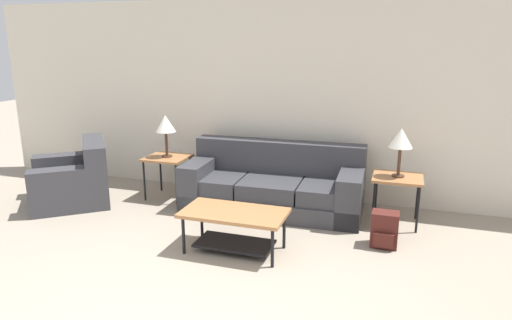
{
  "coord_description": "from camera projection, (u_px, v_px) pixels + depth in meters",
  "views": [
    {
      "loc": [
        1.47,
        -2.19,
        2.06
      ],
      "look_at": [
        -0.02,
        2.38,
        0.8
      ],
      "focal_mm": 32.0,
      "sensor_mm": 36.0,
      "label": 1
    }
  ],
  "objects": [
    {
      "name": "coffee_table",
      "position": [
        234.0,
        222.0,
        4.54
      ],
      "size": [
        1.04,
        0.55,
        0.43
      ],
      "color": "#A87042",
      "rests_on": "ground_plane"
    },
    {
      "name": "side_table_left",
      "position": [
        167.0,
        161.0,
        6.08
      ],
      "size": [
        0.55,
        0.51,
        0.57
      ],
      "color": "#A87042",
      "rests_on": "ground_plane"
    },
    {
      "name": "wall_back",
      "position": [
        288.0,
        100.0,
        6.0
      ],
      "size": [
        9.06,
        0.06,
        2.6
      ],
      "color": "silver",
      "rests_on": "ground_plane"
    },
    {
      "name": "backpack",
      "position": [
        384.0,
        230.0,
        4.68
      ],
      "size": [
        0.27,
        0.27,
        0.37
      ],
      "color": "#4C1E19",
      "rests_on": "ground_plane"
    },
    {
      "name": "side_table_right",
      "position": [
        398.0,
        181.0,
        5.19
      ],
      "size": [
        0.55,
        0.51,
        0.57
      ],
      "color": "#A87042",
      "rests_on": "ground_plane"
    },
    {
      "name": "couch",
      "position": [
        273.0,
        186.0,
        5.7
      ],
      "size": [
        2.22,
        0.96,
        0.82
      ],
      "color": "#38383D",
      "rests_on": "ground_plane"
    },
    {
      "name": "table_lamp_left",
      "position": [
        165.0,
        125.0,
        5.95
      ],
      "size": [
        0.26,
        0.26,
        0.56
      ],
      "color": "#472D1E",
      "rests_on": "side_table_left"
    },
    {
      "name": "table_lamp_right",
      "position": [
        401.0,
        139.0,
        5.07
      ],
      "size": [
        0.26,
        0.26,
        0.56
      ],
      "color": "#472D1E",
      "rests_on": "side_table_right"
    },
    {
      "name": "armchair",
      "position": [
        74.0,
        181.0,
        5.97
      ],
      "size": [
        1.36,
        1.38,
        0.8
      ],
      "color": "#38383D",
      "rests_on": "ground_plane"
    }
  ]
}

